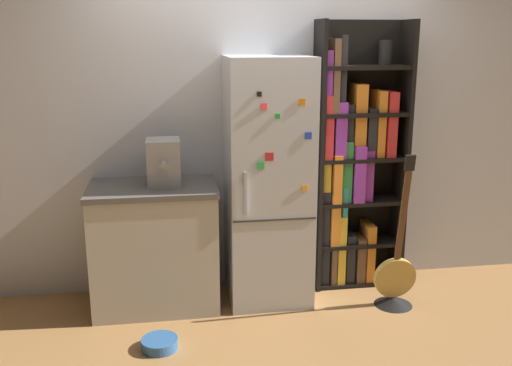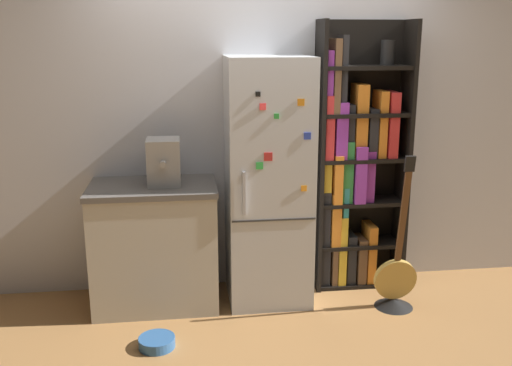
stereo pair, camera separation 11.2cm
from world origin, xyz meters
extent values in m
plane|color=#A87542|center=(0.00, 0.00, 0.00)|extent=(16.00, 16.00, 0.00)
cube|color=silver|center=(0.00, 0.47, 1.30)|extent=(8.00, 0.05, 2.60)
cube|color=silver|center=(0.00, 0.16, 0.90)|extent=(0.60, 0.57, 1.80)
cube|color=#333333|center=(0.00, -0.13, 0.70)|extent=(0.58, 0.01, 0.01)
cube|color=#B2B2B7|center=(-0.21, -0.14, 0.90)|extent=(0.02, 0.02, 0.30)
cube|color=red|center=(-0.04, -0.13, 1.15)|extent=(0.06, 0.01, 0.06)
cube|color=orange|center=(0.17, -0.13, 1.51)|extent=(0.05, 0.01, 0.05)
cube|color=orange|center=(0.20, -0.13, 0.92)|extent=(0.04, 0.01, 0.04)
cube|color=green|center=(-0.10, -0.13, 1.09)|extent=(0.05, 0.01, 0.05)
cube|color=blue|center=(0.22, -0.13, 1.28)|extent=(0.05, 0.01, 0.05)
cube|color=green|center=(0.01, -0.13, 1.42)|extent=(0.03, 0.02, 0.03)
cube|color=red|center=(-0.08, -0.13, 1.48)|extent=(0.04, 0.01, 0.04)
cube|color=black|center=(-0.11, -0.13, 1.57)|extent=(0.03, 0.01, 0.03)
cube|color=black|center=(0.41, 0.31, 1.02)|extent=(0.03, 0.29, 2.05)
cube|color=black|center=(1.08, 0.31, 1.02)|extent=(0.03, 0.29, 2.05)
cube|color=black|center=(0.74, 0.43, 1.02)|extent=(0.70, 0.03, 2.05)
cube|color=black|center=(0.74, 0.31, 0.01)|extent=(0.64, 0.26, 0.03)
cube|color=black|center=(0.74, 0.31, 0.34)|extent=(0.64, 0.26, 0.03)
cube|color=black|center=(0.74, 0.31, 0.68)|extent=(0.64, 0.26, 0.03)
cube|color=black|center=(0.74, 0.31, 1.02)|extent=(0.64, 0.26, 0.03)
cube|color=black|center=(0.74, 0.31, 1.37)|extent=(0.64, 0.26, 0.03)
cube|color=black|center=(0.74, 0.31, 1.71)|extent=(0.64, 0.26, 0.03)
cube|color=#262628|center=(0.47, 0.30, 0.22)|extent=(0.07, 0.19, 0.37)
cube|color=brown|center=(0.54, 0.30, 0.30)|extent=(0.04, 0.21, 0.54)
cube|color=gold|center=(0.60, 0.31, 0.31)|extent=(0.06, 0.23, 0.56)
cube|color=#262628|center=(0.68, 0.31, 0.23)|extent=(0.07, 0.21, 0.39)
cube|color=brown|center=(0.76, 0.30, 0.21)|extent=(0.07, 0.21, 0.36)
cube|color=orange|center=(0.84, 0.30, 0.26)|extent=(0.07, 0.22, 0.47)
cube|color=#262628|center=(0.46, 0.30, 0.57)|extent=(0.06, 0.19, 0.43)
cube|color=orange|center=(0.54, 0.31, 0.56)|extent=(0.07, 0.24, 0.41)
cube|color=teal|center=(0.61, 0.30, 0.59)|extent=(0.04, 0.20, 0.46)
cube|color=gold|center=(0.46, 0.31, 0.90)|extent=(0.06, 0.20, 0.40)
cube|color=orange|center=(0.54, 0.30, 0.88)|extent=(0.06, 0.24, 0.37)
cube|color=#338C3F|center=(0.62, 0.31, 0.93)|extent=(0.08, 0.21, 0.47)
cube|color=purple|center=(0.71, 0.30, 0.92)|extent=(0.08, 0.24, 0.44)
cube|color=purple|center=(0.79, 0.31, 0.90)|extent=(0.07, 0.22, 0.40)
cube|color=red|center=(0.46, 0.30, 1.28)|extent=(0.06, 0.22, 0.47)
cube|color=purple|center=(0.55, 0.31, 1.25)|extent=(0.09, 0.23, 0.42)
cube|color=#262628|center=(0.63, 0.31, 1.24)|extent=(0.05, 0.20, 0.40)
cube|color=orange|center=(0.71, 0.31, 1.31)|extent=(0.09, 0.20, 0.55)
cube|color=#262628|center=(0.80, 0.31, 1.22)|extent=(0.07, 0.19, 0.37)
cube|color=orange|center=(0.87, 0.31, 1.29)|extent=(0.06, 0.21, 0.50)
cube|color=red|center=(0.95, 0.31, 1.29)|extent=(0.07, 0.24, 0.49)
cube|color=purple|center=(0.45, 0.30, 1.61)|extent=(0.04, 0.22, 0.45)
cube|color=brown|center=(0.51, 0.31, 1.65)|extent=(0.05, 0.24, 0.53)
cube|color=#262628|center=(0.56, 0.30, 1.66)|extent=(0.04, 0.19, 0.56)
cylinder|color=black|center=(0.90, 0.31, 1.81)|extent=(0.10, 0.10, 0.18)
cube|color=#BCB7A8|center=(-0.83, 0.16, 0.43)|extent=(0.88, 0.58, 0.87)
cube|color=#5B5651|center=(-0.83, 0.16, 0.89)|extent=(0.90, 0.60, 0.04)
cube|color=#A5A39E|center=(-0.74, 0.17, 1.07)|extent=(0.23, 0.24, 0.33)
cylinder|color=#A5A39E|center=(-0.74, 0.01, 1.09)|extent=(0.04, 0.06, 0.04)
cone|color=black|center=(0.89, -0.14, 0.03)|extent=(0.28, 0.28, 0.06)
cylinder|color=gold|center=(0.89, -0.14, 0.22)|extent=(0.31, 0.09, 0.32)
cube|color=brown|center=(0.89, -0.21, 0.71)|extent=(0.04, 0.11, 0.68)
cube|color=black|center=(0.89, -0.26, 1.10)|extent=(0.07, 0.04, 0.11)
cylinder|color=#3366A5|center=(-0.81, -0.49, 0.03)|extent=(0.23, 0.23, 0.07)
torus|color=#3366A5|center=(-0.81, -0.49, 0.06)|extent=(0.23, 0.23, 0.01)
camera|label=1|loc=(-0.71, -3.79, 1.93)|focal=40.00mm
camera|label=2|loc=(-0.60, -3.81, 1.93)|focal=40.00mm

